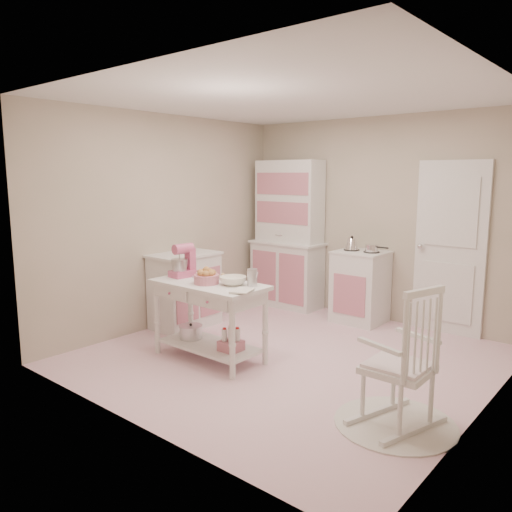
{
  "coord_description": "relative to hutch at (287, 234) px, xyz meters",
  "views": [
    {
      "loc": [
        2.92,
        -4.02,
        1.87
      ],
      "look_at": [
        -0.4,
        -0.06,
        1.03
      ],
      "focal_mm": 35.0,
      "sensor_mm": 36.0,
      "label": 1
    }
  ],
  "objects": [
    {
      "name": "room_shell",
      "position": [
        1.26,
        -1.66,
        0.61
      ],
      "size": [
        3.84,
        3.84,
        2.62
      ],
      "color": "pink",
      "rests_on": "ground"
    },
    {
      "name": "hutch",
      "position": [
        0.0,
        0.0,
        0.0
      ],
      "size": [
        1.06,
        0.5,
        2.08
      ],
      "primitive_type": "cube",
      "color": "silver",
      "rests_on": "ground"
    },
    {
      "name": "recipe_book",
      "position": [
        1.11,
        -2.34,
        -0.23
      ],
      "size": [
        0.24,
        0.28,
        0.02
      ],
      "primitive_type": "imported",
      "rotation": [
        0.0,
        0.0,
        0.32
      ],
      "color": "white",
      "rests_on": "work_table"
    },
    {
      "name": "base_cabinet",
      "position": [
        -0.37,
        -1.63,
        -0.58
      ],
      "size": [
        0.54,
        0.84,
        0.92
      ],
      "primitive_type": "cube",
      "color": "silver",
      "rests_on": "ground"
    },
    {
      "name": "cookie_tray",
      "position": [
        0.51,
        -2.04,
        -0.23
      ],
      "size": [
        0.34,
        0.24,
        0.02
      ],
      "primitive_type": "cube",
      "color": "silver",
      "rests_on": "work_table"
    },
    {
      "name": "bread_basket",
      "position": [
        0.68,
        -2.27,
        -0.19
      ],
      "size": [
        0.25,
        0.25,
        0.09
      ],
      "primitive_type": "cylinder",
      "color": "#C67284",
      "rests_on": "work_table"
    },
    {
      "name": "metal_pitcher",
      "position": [
        1.1,
        -2.06,
        -0.16
      ],
      "size": [
        0.1,
        0.1,
        0.17
      ],
      "primitive_type": "cylinder",
      "color": "silver",
      "rests_on": "work_table"
    },
    {
      "name": "work_table",
      "position": [
        0.66,
        -2.22,
        -0.64
      ],
      "size": [
        1.2,
        0.6,
        0.8
      ],
      "primitive_type": "cube",
      "color": "silver",
      "rests_on": "ground"
    },
    {
      "name": "door",
      "position": [
        2.21,
        0.21,
        -0.02
      ],
      "size": [
        0.82,
        0.05,
        2.04
      ],
      "primitive_type": "cube",
      "color": "silver",
      "rests_on": "ground"
    },
    {
      "name": "stand_mixer",
      "position": [
        0.24,
        -2.2,
        -0.07
      ],
      "size": [
        0.23,
        0.3,
        0.34
      ],
      "primitive_type": "cube",
      "rotation": [
        0.0,
        0.0,
        -0.12
      ],
      "color": "#CA557F",
      "rests_on": "work_table"
    },
    {
      "name": "lace_rug",
      "position": [
        2.72,
        -2.29,
        -1.03
      ],
      "size": [
        0.92,
        0.92,
        0.01
      ],
      "primitive_type": "cylinder",
      "color": "white",
      "rests_on": "ground"
    },
    {
      "name": "stove",
      "position": [
        1.2,
        -0.05,
        -0.58
      ],
      "size": [
        0.62,
        0.57,
        0.92
      ],
      "primitive_type": "cube",
      "color": "silver",
      "rests_on": "ground"
    },
    {
      "name": "mixing_bowl",
      "position": [
        0.92,
        -2.14,
        -0.2
      ],
      "size": [
        0.27,
        0.27,
        0.08
      ],
      "primitive_type": "imported",
      "color": "white",
      "rests_on": "work_table"
    },
    {
      "name": "rocking_chair",
      "position": [
        2.72,
        -2.29,
        -0.49
      ],
      "size": [
        0.67,
        0.83,
        1.1
      ],
      "primitive_type": "cube",
      "rotation": [
        0.0,
        0.0,
        -0.29
      ],
      "color": "silver",
      "rests_on": "ground"
    }
  ]
}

